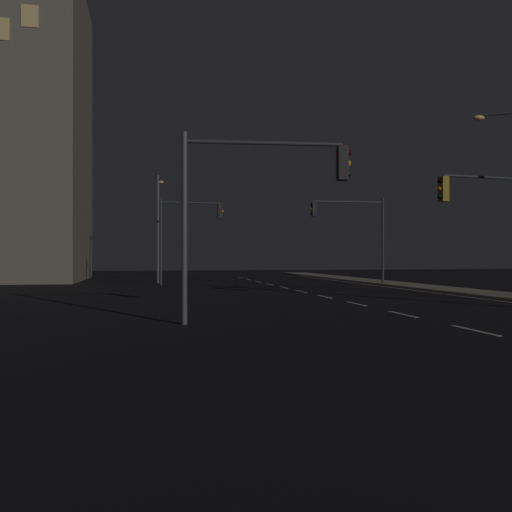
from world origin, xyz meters
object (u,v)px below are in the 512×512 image
at_px(traffic_light_far_right, 352,222).
at_px(traffic_light_near_right, 260,188).
at_px(traffic_light_overhead_east, 493,208).
at_px(street_lamp_across_street, 158,219).
at_px(traffic_light_mid_right, 188,224).
at_px(street_lamp_median, 511,185).

xyz_separation_m(traffic_light_far_right, traffic_light_near_right, (-10.16, -19.47, -0.40)).
bearing_deg(traffic_light_overhead_east, street_lamp_across_street, 121.56).
distance_m(traffic_light_near_right, traffic_light_overhead_east, 11.14).
xyz_separation_m(traffic_light_mid_right, street_lamp_across_street, (-1.87, 3.36, 0.57)).
distance_m(traffic_light_mid_right, street_lamp_median, 19.82).
distance_m(traffic_light_far_right, traffic_light_near_right, 21.97).
bearing_deg(traffic_light_mid_right, street_lamp_across_street, 119.13).
xyz_separation_m(traffic_light_overhead_east, street_lamp_across_street, (-12.60, 20.50, 0.84)).
distance_m(traffic_light_far_right, traffic_light_mid_right, 10.86).
height_order(traffic_light_far_right, traffic_light_mid_right, traffic_light_far_right).
bearing_deg(traffic_light_near_right, traffic_light_far_right, 62.46).
height_order(traffic_light_far_right, street_lamp_median, street_lamp_median).
height_order(traffic_light_far_right, street_lamp_across_street, street_lamp_across_street).
height_order(traffic_light_overhead_east, traffic_light_mid_right, traffic_light_mid_right).
relative_size(traffic_light_near_right, traffic_light_mid_right, 0.92).
bearing_deg(street_lamp_median, traffic_light_overhead_east, -136.04).
relative_size(traffic_light_near_right, traffic_light_overhead_east, 1.04).
bearing_deg(traffic_light_mid_right, traffic_light_near_right, -88.67).
xyz_separation_m(traffic_light_far_right, traffic_light_mid_right, (-10.66, 2.09, -0.13)).
xyz_separation_m(traffic_light_overhead_east, street_lamp_median, (2.63, 2.54, 1.29)).
distance_m(street_lamp_median, street_lamp_across_street, 23.56).
bearing_deg(traffic_light_mid_right, traffic_light_overhead_east, -57.98).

